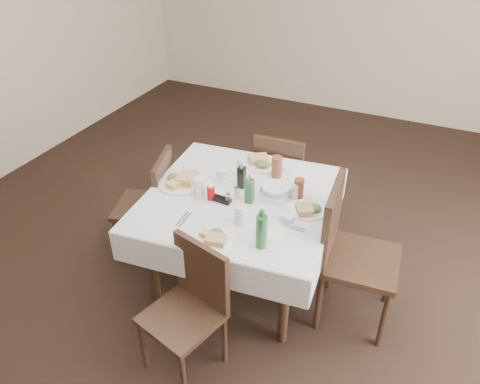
{
  "coord_description": "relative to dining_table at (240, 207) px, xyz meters",
  "views": [
    {
      "loc": [
        1.01,
        -2.47,
        2.55
      ],
      "look_at": [
        -0.11,
        -0.05,
        0.8
      ],
      "focal_mm": 35.0,
      "sensor_mm": 36.0,
      "label": 1
    }
  ],
  "objects": [
    {
      "name": "ground_plane",
      "position": [
        0.11,
        0.05,
        -0.68
      ],
      "size": [
        7.0,
        7.0,
        0.0
      ],
      "primitive_type": "plane",
      "color": "black"
    },
    {
      "name": "room_shell",
      "position": [
        0.11,
        0.05,
        1.03
      ],
      "size": [
        6.04,
        7.04,
        2.8
      ],
      "color": "beige",
      "rests_on": "ground"
    },
    {
      "name": "dining_table",
      "position": [
        0.0,
        0.0,
        0.0
      ],
      "size": [
        1.39,
        1.39,
        0.76
      ],
      "color": "black",
      "rests_on": "ground"
    },
    {
      "name": "chair_north",
      "position": [
        0.01,
        0.8,
        -0.17
      ],
      "size": [
        0.43,
        0.43,
        0.89
      ],
      "color": "black",
      "rests_on": "ground"
    },
    {
      "name": "chair_south",
      "position": [
        0.03,
        -0.76,
        -0.19
      ],
      "size": [
        0.5,
        0.5,
        0.86
      ],
      "color": "black",
      "rests_on": "ground"
    },
    {
      "name": "chair_east",
      "position": [
        0.77,
        -0.0,
        -0.09
      ],
      "size": [
        0.52,
        0.52,
        1.03
      ],
      "color": "black",
      "rests_on": "ground"
    },
    {
      "name": "chair_west",
      "position": [
        -0.76,
        0.02,
        -0.17
      ],
      "size": [
        0.52,
        0.52,
        0.89
      ],
      "color": "black",
      "rests_on": "ground"
    },
    {
      "name": "meal_north",
      "position": [
        -0.03,
        0.47,
        0.11
      ],
      "size": [
        0.28,
        0.28,
        0.06
      ],
      "color": "white",
      "rests_on": "dining_table"
    },
    {
      "name": "meal_south",
      "position": [
        0.05,
        -0.49,
        0.1
      ],
      "size": [
        0.24,
        0.24,
        0.05
      ],
      "color": "white",
      "rests_on": "dining_table"
    },
    {
      "name": "meal_east",
      "position": [
        0.48,
        0.03,
        0.1
      ],
      "size": [
        0.25,
        0.25,
        0.05
      ],
      "color": "white",
      "rests_on": "dining_table"
    },
    {
      "name": "meal_west",
      "position": [
        -0.45,
        -0.03,
        0.11
      ],
      "size": [
        0.31,
        0.31,
        0.07
      ],
      "color": "white",
      "rests_on": "dining_table"
    },
    {
      "name": "side_plate_a",
      "position": [
        -0.22,
        0.3,
        0.09
      ],
      "size": [
        0.17,
        0.17,
        0.01
      ],
      "color": "white",
      "rests_on": "dining_table"
    },
    {
      "name": "side_plate_b",
      "position": [
        0.34,
        -0.28,
        0.09
      ],
      "size": [
        0.18,
        0.18,
        0.01
      ],
      "color": "white",
      "rests_on": "dining_table"
    },
    {
      "name": "water_n",
      "position": [
        -0.12,
        0.28,
        0.15
      ],
      "size": [
        0.07,
        0.07,
        0.13
      ],
      "color": "silver",
      "rests_on": "dining_table"
    },
    {
      "name": "water_s",
      "position": [
        0.13,
        -0.27,
        0.15
      ],
      "size": [
        0.07,
        0.07,
        0.13
      ],
      "color": "silver",
      "rests_on": "dining_table"
    },
    {
      "name": "water_e",
      "position": [
        0.35,
        0.15,
        0.14
      ],
      "size": [
        0.06,
        0.06,
        0.11
      ],
      "color": "silver",
      "rests_on": "dining_table"
    },
    {
      "name": "water_w",
      "position": [
        -0.26,
        -0.11,
        0.15
      ],
      "size": [
        0.08,
        0.08,
        0.14
      ],
      "color": "silver",
      "rests_on": "dining_table"
    },
    {
      "name": "iced_tea_a",
      "position": [
        0.13,
        0.35,
        0.16
      ],
      "size": [
        0.08,
        0.08,
        0.16
      ],
      "color": "brown",
      "rests_on": "dining_table"
    },
    {
      "name": "iced_tea_b",
      "position": [
        0.36,
        0.16,
        0.15
      ],
      "size": [
        0.07,
        0.07,
        0.14
      ],
      "color": "brown",
      "rests_on": "dining_table"
    },
    {
      "name": "bread_basket",
      "position": [
        0.21,
        0.12,
        0.12
      ],
      "size": [
        0.22,
        0.22,
        0.07
      ],
      "color": "silver",
      "rests_on": "dining_table"
    },
    {
      "name": "oil_cruet_dark",
      "position": [
        -0.04,
        0.12,
        0.17
      ],
      "size": [
        0.05,
        0.05,
        0.21
      ],
      "color": "black",
      "rests_on": "dining_table"
    },
    {
      "name": "oil_cruet_green",
      "position": [
        0.08,
        -0.03,
        0.18
      ],
      "size": [
        0.05,
        0.05,
        0.22
      ],
      "color": "#236132",
      "rests_on": "dining_table"
    },
    {
      "name": "ketchup_bottle",
      "position": [
        -0.17,
        -0.11,
        0.14
      ],
      "size": [
        0.05,
        0.05,
        0.12
      ],
      "color": "#B1070A",
      "rests_on": "dining_table"
    },
    {
      "name": "salt_shaker",
      "position": [
        -0.02,
        -0.01,
        0.12
      ],
      "size": [
        0.04,
        0.04,
        0.08
      ],
      "color": "white",
      "rests_on": "dining_table"
    },
    {
      "name": "pepper_shaker",
      "position": [
        -0.04,
        -0.11,
        0.12
      ],
      "size": [
        0.03,
        0.03,
        0.08
      ],
      "color": "#3B2F1A",
      "rests_on": "dining_table"
    },
    {
      "name": "coffee_mug",
      "position": [
        -0.21,
        0.14,
        0.12
      ],
      "size": [
        0.13,
        0.12,
        0.09
      ],
      "color": "white",
      "rests_on": "dining_table"
    },
    {
      "name": "sunglasses",
      "position": [
        -0.1,
        -0.11,
        0.1
      ],
      "size": [
        0.15,
        0.06,
        0.03
      ],
      "color": "black",
      "rests_on": "dining_table"
    },
    {
      "name": "green_bottle",
      "position": [
        0.33,
        -0.42,
        0.2
      ],
      "size": [
        0.07,
        0.07,
        0.26
      ],
      "color": "#236132",
      "rests_on": "dining_table"
    },
    {
      "name": "sugar_caddy",
      "position": [
        0.38,
        -0.13,
        0.11
      ],
      "size": [
        0.1,
        0.07,
        0.04
      ],
      "color": "white",
      "rests_on": "dining_table"
    },
    {
      "name": "cutlery_n",
      "position": [
        0.12,
        0.41,
        0.09
      ],
      "size": [
        0.05,
        0.16,
        0.01
      ],
      "color": "silver",
      "rests_on": "dining_table"
    },
    {
      "name": "cutlery_s",
      "position": [
        -0.22,
        -0.39,
        0.09
      ],
      "size": [
        0.05,
        0.16,
        0.01
      ],
      "color": "silver",
      "rests_on": "dining_table"
    },
    {
      "name": "cutlery_e",
      "position": [
        0.45,
        -0.18,
        0.09
      ],
      "size": [
        0.16,
        0.04,
        0.01
      ],
      "color": "silver",
      "rests_on": "dining_table"
    },
    {
      "name": "cutlery_w",
      "position": [
        -0.45,
        0.12,
        0.09
      ],
      "size": [
        0.17,
        0.1,
        0.01
      ],
      "color": "silver",
      "rests_on": "dining_table"
    }
  ]
}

